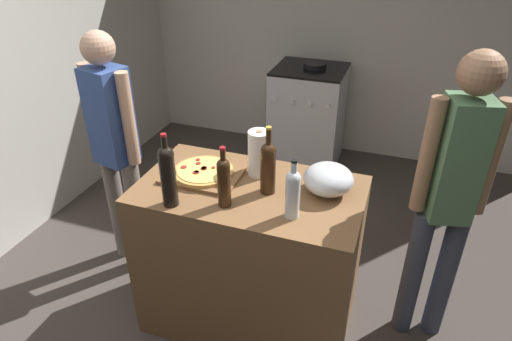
{
  "coord_description": "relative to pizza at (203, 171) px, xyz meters",
  "views": [
    {
      "loc": [
        0.76,
        -1.15,
        2.16
      ],
      "look_at": [
        0.09,
        0.76,
        0.98
      ],
      "focal_mm": 31.19,
      "sensor_mm": 36.0,
      "label": 1
    }
  ],
  "objects": [
    {
      "name": "stove",
      "position": [
        0.11,
        2.05,
        -0.49
      ],
      "size": [
        0.64,
        0.62,
        0.98
      ],
      "color": "#B7B7BC",
      "rests_on": "ground_plane"
    },
    {
      "name": "kitchen_wall_rear",
      "position": [
        0.19,
        2.45,
        0.34
      ],
      "size": [
        4.2,
        0.1,
        2.6
      ],
      "primitive_type": "cube",
      "color": "#BCB7AD",
      "rests_on": "ground_plane"
    },
    {
      "name": "mixing_bowl",
      "position": [
        0.66,
        0.06,
        0.05
      ],
      "size": [
        0.25,
        0.25,
        0.15
      ],
      "color": "#B2B2B7",
      "rests_on": "counter"
    },
    {
      "name": "paper_towel_roll",
      "position": [
        0.27,
        0.12,
        0.1
      ],
      "size": [
        0.12,
        0.12,
        0.26
      ],
      "color": "white",
      "rests_on": "counter"
    },
    {
      "name": "pizza",
      "position": [
        0.0,
        0.0,
        0.0
      ],
      "size": [
        0.32,
        0.32,
        0.03
      ],
      "color": "tan",
      "rests_on": "cutting_board"
    },
    {
      "name": "person_in_stripes",
      "position": [
        -0.7,
        0.2,
        -0.04
      ],
      "size": [
        0.38,
        0.25,
        1.61
      ],
      "color": "slate",
      "rests_on": "ground_plane"
    },
    {
      "name": "wine_bottle_clear",
      "position": [
        -0.03,
        -0.3,
        0.14
      ],
      "size": [
        0.08,
        0.08,
        0.38
      ],
      "color": "black",
      "rests_on": "counter"
    },
    {
      "name": "wine_bottle_amber",
      "position": [
        0.21,
        -0.21,
        0.11
      ],
      "size": [
        0.06,
        0.06,
        0.32
      ],
      "color": "#331E0F",
      "rests_on": "counter"
    },
    {
      "name": "kitchen_wall_left",
      "position": [
        -1.67,
        0.85,
        0.34
      ],
      "size": [
        0.1,
        3.69,
        2.6
      ],
      "primitive_type": "cube",
      "color": "#BCB7AD",
      "rests_on": "ground_plane"
    },
    {
      "name": "cutting_board",
      "position": [
        0.0,
        -0.0,
        -0.02
      ],
      "size": [
        0.4,
        0.32,
        0.02
      ],
      "primitive_type": "cube",
      "color": "brown",
      "rests_on": "counter"
    },
    {
      "name": "wine_bottle_green",
      "position": [
        0.54,
        -0.2,
        0.1
      ],
      "size": [
        0.07,
        0.07,
        0.3
      ],
      "color": "silver",
      "rests_on": "counter"
    },
    {
      "name": "person_in_red",
      "position": [
        1.24,
        0.21,
        -0.0
      ],
      "size": [
        0.36,
        0.24,
        1.67
      ],
      "color": "#383D4C",
      "rests_on": "ground_plane"
    },
    {
      "name": "wine_bottle_dark",
      "position": [
        0.37,
        -0.03,
        0.12
      ],
      "size": [
        0.08,
        0.08,
        0.36
      ],
      "color": "#331E0F",
      "rests_on": "counter"
    },
    {
      "name": "counter",
      "position": [
        0.28,
        -0.03,
        -0.5
      ],
      "size": [
        1.17,
        0.67,
        0.93
      ],
      "primitive_type": "cube",
      "color": "brown",
      "rests_on": "ground_plane"
    },
    {
      "name": "ground_plane",
      "position": [
        0.19,
        0.85,
        -0.97
      ],
      "size": [
        4.2,
        3.69,
        0.02
      ],
      "primitive_type": "cube",
      "color": "#3F3833"
    }
  ]
}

